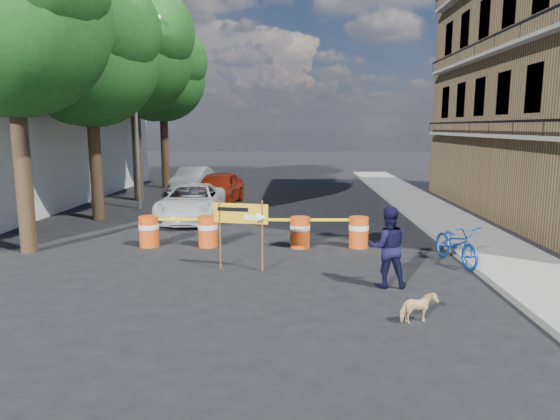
# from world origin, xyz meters

# --- Properties ---
(ground) EXTENTS (120.00, 120.00, 0.00)m
(ground) POSITION_xyz_m (0.00, 0.00, 0.00)
(ground) COLOR black
(ground) RESTS_ON ground
(sidewalk_east) EXTENTS (2.40, 40.00, 0.15)m
(sidewalk_east) POSITION_xyz_m (6.20, 6.00, 0.07)
(sidewalk_east) COLOR gray
(sidewalk_east) RESTS_ON ground
(tree_near) EXTENTS (5.46, 5.20, 9.15)m
(tree_near) POSITION_xyz_m (-6.73, 2.00, 6.36)
(tree_near) COLOR #332316
(tree_near) RESTS_ON ground
(tree_mid_a) EXTENTS (5.25, 5.00, 8.68)m
(tree_mid_a) POSITION_xyz_m (-6.74, 7.00, 6.01)
(tree_mid_a) COLOR #332316
(tree_mid_a) RESTS_ON ground
(tree_mid_b) EXTENTS (5.67, 5.40, 9.62)m
(tree_mid_b) POSITION_xyz_m (-6.73, 12.00, 6.71)
(tree_mid_b) COLOR #332316
(tree_mid_b) RESTS_ON ground
(tree_far) EXTENTS (5.04, 4.80, 8.84)m
(tree_far) POSITION_xyz_m (-6.74, 17.00, 6.22)
(tree_far) COLOR #332316
(tree_far) RESTS_ON ground
(streetlamp) EXTENTS (1.25, 0.18, 8.00)m
(streetlamp) POSITION_xyz_m (-5.93, 9.50, 4.38)
(streetlamp) COLOR gray
(streetlamp) RESTS_ON ground
(barrel_far_left) EXTENTS (0.58, 0.58, 0.90)m
(barrel_far_left) POSITION_xyz_m (-3.62, 2.76, 0.47)
(barrel_far_left) COLOR #CB450B
(barrel_far_left) RESTS_ON ground
(barrel_mid_left) EXTENTS (0.58, 0.58, 0.90)m
(barrel_mid_left) POSITION_xyz_m (-1.88, 2.80, 0.47)
(barrel_mid_left) COLOR #CB450B
(barrel_mid_left) RESTS_ON ground
(barrel_mid_right) EXTENTS (0.58, 0.58, 0.90)m
(barrel_mid_right) POSITION_xyz_m (0.81, 2.76, 0.47)
(barrel_mid_right) COLOR #CB450B
(barrel_mid_right) RESTS_ON ground
(barrel_far_right) EXTENTS (0.58, 0.58, 0.90)m
(barrel_far_right) POSITION_xyz_m (2.51, 2.83, 0.47)
(barrel_far_right) COLOR #CB450B
(barrel_far_right) RESTS_ON ground
(detour_sign) EXTENTS (1.34, 0.40, 1.75)m
(detour_sign) POSITION_xyz_m (-0.49, 0.38, 1.28)
(detour_sign) COLOR #592D19
(detour_sign) RESTS_ON ground
(pedestrian) EXTENTS (0.88, 0.69, 1.78)m
(pedestrian) POSITION_xyz_m (2.68, -0.78, 0.89)
(pedestrian) COLOR black
(pedestrian) RESTS_ON ground
(bicycle) EXTENTS (0.91, 1.17, 1.99)m
(bicycle) POSITION_xyz_m (4.80, 1.17, 1.00)
(bicycle) COLOR #1342A0
(bicycle) RESTS_ON ground
(dog) EXTENTS (0.72, 0.52, 0.56)m
(dog) POSITION_xyz_m (2.88, -2.84, 0.28)
(dog) COLOR #E1C181
(dog) RESTS_ON ground
(suv_white) EXTENTS (2.44, 4.90, 1.33)m
(suv_white) POSITION_xyz_m (-3.24, 7.10, 0.67)
(suv_white) COLOR silver
(suv_white) RESTS_ON ground
(sedan_red) EXTENTS (2.14, 4.53, 1.50)m
(sedan_red) POSITION_xyz_m (-2.80, 10.78, 0.75)
(sedan_red) COLOR maroon
(sedan_red) RESTS_ON ground
(sedan_silver) EXTENTS (1.74, 4.23, 1.36)m
(sedan_silver) POSITION_xyz_m (-4.80, 14.90, 0.68)
(sedan_silver) COLOR #A5A9AC
(sedan_silver) RESTS_ON ground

